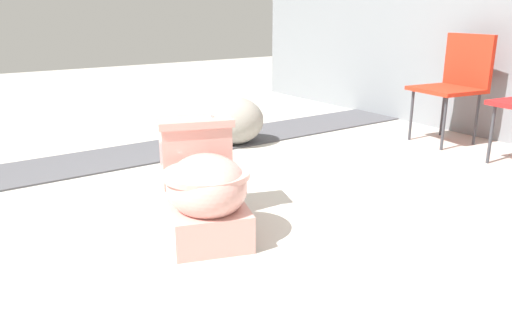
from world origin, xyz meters
The scene contains 5 objects.
ground_plane centered at (0.00, 0.00, 0.00)m, with size 14.00×14.00×0.00m, color #B7B2A8.
gravel_strip centered at (-1.24, 0.50, 0.01)m, with size 0.56×8.00×0.01m, color #4C4C51.
toilet centered at (0.18, -0.12, 0.22)m, with size 0.72×0.56×0.52m.
folding_chair_left centered at (-0.19, 2.33, 0.51)m, with size 0.50×0.50×0.83m.
boulder_near centered at (-1.10, 0.84, 0.19)m, with size 0.48×0.41×0.37m, color gray.
Camera 1 is at (2.11, -1.17, 1.02)m, focal length 35.00 mm.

